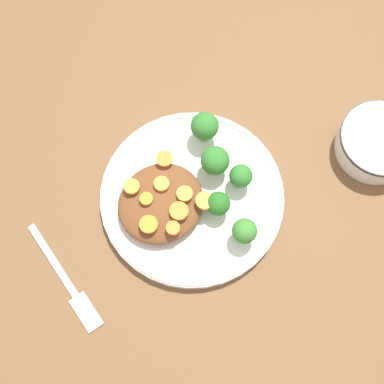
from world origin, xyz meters
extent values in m
plane|color=brown|center=(0.00, 0.00, 0.00)|extent=(4.00, 4.00, 0.00)
cylinder|color=white|center=(0.00, 0.00, 0.01)|extent=(0.26, 0.26, 0.02)
torus|color=white|center=(0.00, 0.00, 0.02)|extent=(0.26, 0.26, 0.01)
cylinder|color=white|center=(0.25, -0.12, 0.02)|extent=(0.12, 0.12, 0.04)
cylinder|color=#333338|center=(0.25, -0.12, 0.04)|extent=(0.12, 0.12, 0.01)
cylinder|color=white|center=(0.25, -0.12, 0.03)|extent=(0.09, 0.09, 0.01)
ellipsoid|color=brown|center=(-0.04, 0.02, 0.03)|extent=(0.12, 0.11, 0.03)
cylinder|color=#7FA85B|center=(0.07, 0.06, 0.03)|extent=(0.02, 0.02, 0.02)
sphere|color=#337A2D|center=(0.07, 0.06, 0.05)|extent=(0.04, 0.04, 0.04)
cylinder|color=#759E51|center=(0.01, -0.04, 0.03)|extent=(0.01, 0.01, 0.02)
sphere|color=#286B23|center=(0.01, -0.04, 0.05)|extent=(0.03, 0.03, 0.03)
cylinder|color=#759E51|center=(0.06, -0.03, 0.03)|extent=(0.01, 0.01, 0.02)
sphere|color=#337A2D|center=(0.06, -0.03, 0.05)|extent=(0.03, 0.03, 0.03)
cylinder|color=#7FA85B|center=(0.05, 0.01, 0.03)|extent=(0.02, 0.02, 0.02)
sphere|color=#337A2D|center=(0.05, 0.01, 0.05)|extent=(0.04, 0.04, 0.04)
cylinder|color=#759E51|center=(0.01, -0.09, 0.03)|extent=(0.02, 0.02, 0.02)
sphere|color=#3D8433|center=(0.01, -0.09, 0.05)|extent=(0.03, 0.03, 0.03)
cylinder|color=orange|center=(-0.03, 0.03, 0.05)|extent=(0.02, 0.02, 0.01)
cylinder|color=orange|center=(-0.08, 0.00, 0.05)|extent=(0.02, 0.02, 0.01)
cylinder|color=orange|center=(-0.04, -0.01, 0.05)|extent=(0.03, 0.03, 0.01)
cylinder|color=orange|center=(-0.01, 0.00, 0.05)|extent=(0.02, 0.02, 0.01)
cylinder|color=orange|center=(0.00, 0.06, 0.05)|extent=(0.02, 0.02, 0.00)
cylinder|color=orange|center=(-0.06, 0.06, 0.05)|extent=(0.02, 0.02, 0.01)
cylinder|color=orange|center=(-0.06, 0.03, 0.05)|extent=(0.02, 0.02, 0.01)
cylinder|color=orange|center=(0.00, -0.03, 0.05)|extent=(0.02, 0.02, 0.01)
cylinder|color=orange|center=(-0.06, -0.03, 0.05)|extent=(0.02, 0.02, 0.01)
cube|color=#B4B4B4|center=(-0.20, 0.06, 0.00)|extent=(0.02, 0.12, 0.01)
cube|color=#B4B4B4|center=(-0.21, -0.02, 0.00)|extent=(0.03, 0.05, 0.01)
camera|label=1|loc=(-0.16, -0.18, 0.74)|focal=50.00mm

